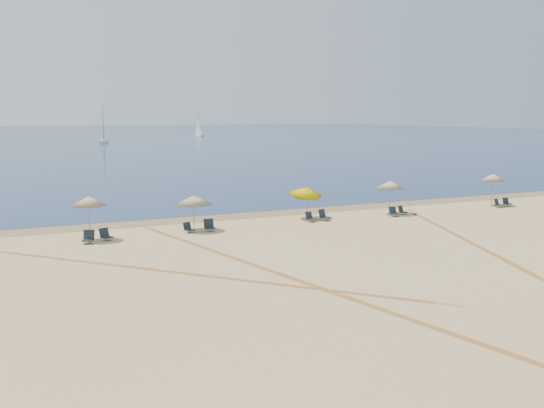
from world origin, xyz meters
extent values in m
plane|color=tan|center=(0.00, 0.00, 0.00)|extent=(160.00, 160.00, 0.00)
plane|color=#0C2151|center=(0.00, 225.00, 0.01)|extent=(500.00, 500.00, 0.00)
plane|color=olive|center=(0.00, 24.00, 0.00)|extent=(500.00, 500.00, 0.00)
cylinder|color=gray|center=(-11.58, 19.49, 1.20)|extent=(0.05, 0.05, 2.40)
cone|color=#FDF4CD|center=(-11.58, 19.49, 2.25)|extent=(1.95, 1.95, 0.55)
sphere|color=gray|center=(-11.58, 19.49, 2.55)|extent=(0.08, 0.08, 0.08)
cylinder|color=gray|center=(-5.33, 19.84, 1.02)|extent=(0.05, 0.05, 2.04)
cone|color=#FDF4CD|center=(-5.33, 19.84, 1.89)|extent=(2.29, 2.29, 0.55)
sphere|color=gray|center=(-5.33, 19.84, 2.19)|extent=(0.08, 0.08, 0.08)
cylinder|color=gray|center=(2.96, 20.69, 1.01)|extent=(0.05, 0.49, 2.03)
cone|color=#DABD05|center=(2.96, 20.87, 1.87)|extent=(2.27, 2.33, 1.02)
sphere|color=gray|center=(2.96, 20.87, 2.17)|extent=(0.08, 0.08, 0.08)
cylinder|color=gray|center=(9.28, 20.01, 1.13)|extent=(0.05, 0.05, 2.26)
cone|color=#FDF4CD|center=(9.28, 20.01, 2.11)|extent=(2.14, 2.14, 0.55)
sphere|color=gray|center=(9.28, 20.01, 2.41)|extent=(0.08, 0.08, 0.08)
cylinder|color=gray|center=(19.00, 20.05, 1.18)|extent=(0.05, 0.05, 2.36)
cone|color=#FDF4CD|center=(19.00, 20.05, 2.21)|extent=(1.94, 1.94, 0.55)
sphere|color=gray|center=(19.00, 20.05, 2.51)|extent=(0.08, 0.08, 0.08)
cube|color=black|center=(-11.84, 18.62, 0.20)|extent=(0.76, 0.76, 0.05)
cube|color=black|center=(-11.74, 18.89, 0.46)|extent=(0.64, 0.41, 0.53)
cylinder|color=#A5A5AD|center=(-12.06, 18.48, 0.10)|extent=(0.03, 0.03, 0.20)
cylinder|color=#A5A5AD|center=(-11.61, 18.32, 0.10)|extent=(0.03, 0.03, 0.20)
cube|color=black|center=(-10.73, 19.08, 0.18)|extent=(0.73, 0.73, 0.05)
cube|color=black|center=(-10.83, 19.34, 0.43)|extent=(0.60, 0.40, 0.50)
cylinder|color=#A5A5AD|center=(-10.94, 18.79, 0.09)|extent=(0.02, 0.02, 0.18)
cylinder|color=#A5A5AD|center=(-10.52, 18.96, 0.09)|extent=(0.02, 0.02, 0.18)
cube|color=black|center=(-5.81, 19.33, 0.17)|extent=(0.63, 0.63, 0.05)
cube|color=black|center=(-5.88, 19.56, 0.39)|extent=(0.54, 0.33, 0.45)
cylinder|color=#A5A5AD|center=(-6.00, 19.08, 0.08)|extent=(0.02, 0.02, 0.17)
cylinder|color=#A5A5AD|center=(-5.62, 19.20, 0.08)|extent=(0.02, 0.02, 0.17)
cube|color=black|center=(-4.54, 19.25, 0.20)|extent=(0.65, 0.65, 0.05)
cube|color=black|center=(-4.51, 19.54, 0.46)|extent=(0.62, 0.28, 0.54)
cylinder|color=#A5A5AD|center=(-4.78, 19.06, 0.10)|extent=(0.03, 0.03, 0.20)
cylinder|color=#A5A5AD|center=(-4.30, 19.01, 0.10)|extent=(0.03, 0.03, 0.20)
cube|color=black|center=(2.68, 19.54, 0.18)|extent=(0.67, 0.67, 0.05)
cube|color=black|center=(2.61, 19.79, 0.42)|extent=(0.58, 0.34, 0.49)
cylinder|color=#A5A5AD|center=(2.47, 19.28, 0.09)|extent=(0.02, 0.02, 0.18)
cylinder|color=#A5A5AD|center=(2.89, 19.40, 0.09)|extent=(0.02, 0.02, 0.18)
cube|color=black|center=(3.78, 19.61, 0.20)|extent=(0.80, 0.80, 0.06)
cube|color=black|center=(3.67, 19.89, 0.46)|extent=(0.65, 0.44, 0.54)
cylinder|color=#A5A5AD|center=(3.56, 19.29, 0.10)|extent=(0.03, 0.03, 0.20)
cylinder|color=#A5A5AD|center=(4.01, 19.48, 0.10)|extent=(0.03, 0.03, 0.20)
cube|color=black|center=(8.94, 18.96, 0.18)|extent=(0.59, 0.59, 0.05)
cube|color=black|center=(8.96, 19.23, 0.42)|extent=(0.56, 0.24, 0.49)
cylinder|color=#A5A5AD|center=(8.72, 18.77, 0.09)|extent=(0.02, 0.02, 0.18)
cylinder|color=#A5A5AD|center=(9.16, 18.74, 0.09)|extent=(0.02, 0.02, 0.18)
cube|color=black|center=(10.10, 19.45, 0.16)|extent=(0.66, 0.66, 0.05)
cube|color=black|center=(10.01, 19.68, 0.38)|extent=(0.54, 0.36, 0.45)
cylinder|color=#A5A5AD|center=(9.91, 19.19, 0.08)|extent=(0.02, 0.02, 0.16)
cylinder|color=#A5A5AD|center=(10.29, 19.34, 0.08)|extent=(0.02, 0.02, 0.16)
cube|color=black|center=(18.75, 18.96, 0.18)|extent=(0.71, 0.71, 0.05)
cube|color=black|center=(18.66, 19.21, 0.42)|extent=(0.59, 0.38, 0.50)
cylinder|color=#A5A5AD|center=(18.54, 18.68, 0.09)|extent=(0.02, 0.02, 0.18)
cylinder|color=#A5A5AD|center=(18.96, 18.83, 0.09)|extent=(0.02, 0.02, 0.18)
cube|color=black|center=(19.94, 19.31, 0.17)|extent=(0.56, 0.56, 0.05)
cube|color=black|center=(19.96, 19.57, 0.40)|extent=(0.53, 0.23, 0.46)
cylinder|color=#A5A5AD|center=(19.73, 19.14, 0.08)|extent=(0.02, 0.02, 0.17)
cylinder|color=#A5A5AD|center=(20.14, 19.11, 0.08)|extent=(0.02, 0.02, 0.17)
cube|color=white|center=(13.01, 146.70, 0.37)|extent=(3.45, 6.79, 0.72)
cylinder|color=gray|center=(13.01, 146.70, 5.03)|extent=(0.14, 0.14, 9.58)
cube|color=white|center=(50.73, 182.73, 0.29)|extent=(2.19, 5.33, 0.56)
cylinder|color=gray|center=(50.73, 182.73, 3.95)|extent=(0.11, 0.11, 7.53)
plane|color=tan|center=(-5.23, 7.93, 0.00)|extent=(32.40, 32.40, 0.00)
plane|color=tan|center=(-5.42, 9.02, 0.00)|extent=(32.40, 32.40, 0.00)
plane|color=tan|center=(6.20, 6.92, 0.00)|extent=(36.26, 36.26, 0.00)
plane|color=tan|center=(6.60, 7.94, 0.00)|extent=(36.26, 36.26, 0.00)
plane|color=tan|center=(-10.36, 11.61, 0.00)|extent=(39.49, 39.49, 0.00)
plane|color=tan|center=(-11.08, 12.44, 0.00)|extent=(39.49, 39.49, 0.00)
camera|label=1|loc=(-17.21, -16.00, 6.98)|focal=41.26mm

